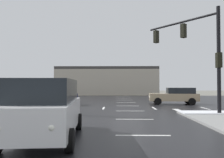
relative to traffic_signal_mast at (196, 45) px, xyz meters
name	(u,v)px	position (x,y,z in m)	size (l,w,h in m)	color
ground_plane	(129,108)	(-4.23, 3.34, -4.43)	(120.00, 120.00, 0.00)	slate
road_asphalt	(129,108)	(-4.23, 3.34, -4.42)	(44.00, 44.00, 0.02)	black
snow_strip_curbside	(213,112)	(0.77, -0.66, -4.26)	(4.00, 1.60, 0.06)	white
lane_markings	(146,110)	(-3.02, 1.96, -4.41)	(36.15, 36.15, 0.01)	silver
traffic_signal_mast	(196,45)	(0.00, 0.00, 0.00)	(3.60, 4.56, 6.45)	black
strip_building_background	(107,81)	(-6.99, 29.58, -1.85)	(18.48, 8.00, 5.16)	#BCB29E
suv_white	(46,108)	(-7.58, -7.32, -3.34)	(2.51, 4.96, 2.03)	white
sedan_navy	(53,96)	(-11.05, 6.32, -3.58)	(4.68, 2.43, 1.58)	#141E47
sedan_tan	(175,95)	(0.40, 7.23, -3.58)	(4.65, 2.32, 1.58)	tan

